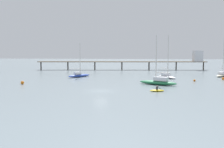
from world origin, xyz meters
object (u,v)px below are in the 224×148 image
(sailboat_cream, at_px, (222,74))
(mooring_buoy_mid, at_px, (223,79))
(mooring_buoy_near, at_px, (22,83))
(mooring_buoy_inner, at_px, (194,80))
(sailboat_white, at_px, (167,75))
(pier, at_px, (153,60))
(sailboat_green, at_px, (158,81))
(sailboat_blue, at_px, (79,75))
(dinghy_yellow, at_px, (157,90))

(sailboat_cream, xyz_separation_m, mooring_buoy_mid, (-2.67, -9.52, -0.32))
(sailboat_cream, xyz_separation_m, mooring_buoy_near, (-50.87, -23.73, -0.28))
(sailboat_cream, distance_m, mooring_buoy_inner, 17.68)
(mooring_buoy_near, relative_size, mooring_buoy_inner, 1.41)
(sailboat_cream, relative_size, mooring_buoy_near, 14.60)
(sailboat_white, bearing_deg, pier, 94.60)
(pier, xyz_separation_m, mooring_buoy_mid, (16.65, -34.68, -3.77))
(sailboat_cream, bearing_deg, sailboat_green, -133.70)
(sailboat_blue, xyz_separation_m, dinghy_yellow, (20.85, -24.56, -0.45))
(sailboat_white, relative_size, mooring_buoy_mid, 17.24)
(sailboat_white, distance_m, mooring_buoy_inner, 10.04)
(sailboat_green, distance_m, sailboat_cream, 29.27)
(sailboat_white, height_order, mooring_buoy_mid, sailboat_white)
(sailboat_green, bearing_deg, sailboat_white, 77.45)
(pier, bearing_deg, sailboat_green, -91.11)
(sailboat_green, xyz_separation_m, dinghy_yellow, (-0.87, -9.75, -0.54))
(sailboat_blue, height_order, mooring_buoy_near, sailboat_blue)
(sailboat_white, bearing_deg, sailboat_green, -102.55)
(sailboat_blue, bearing_deg, mooring_buoy_mid, -4.61)
(pier, distance_m, sailboat_blue, 38.95)
(mooring_buoy_near, bearing_deg, pier, 57.16)
(sailboat_green, distance_m, mooring_buoy_near, 30.76)
(sailboat_blue, height_order, sailboat_cream, sailboat_cream)
(sailboat_green, bearing_deg, dinghy_yellow, -95.09)
(sailboat_blue, height_order, dinghy_yellow, sailboat_blue)
(mooring_buoy_inner, bearing_deg, mooring_buoy_near, -166.26)
(pier, relative_size, mooring_buoy_near, 87.94)
(sailboat_green, relative_size, sailboat_blue, 1.13)
(sailboat_cream, bearing_deg, sailboat_white, -160.71)
(sailboat_white, distance_m, sailboat_blue, 25.12)
(sailboat_green, xyz_separation_m, sailboat_blue, (-21.72, 14.81, -0.10))
(dinghy_yellow, bearing_deg, sailboat_green, 84.91)
(pier, height_order, mooring_buoy_mid, pier)
(sailboat_cream, xyz_separation_m, dinghy_yellow, (-21.09, -30.91, -0.45))
(sailboat_green, xyz_separation_m, mooring_buoy_mid, (17.55, 11.64, -0.41))
(sailboat_blue, distance_m, mooring_buoy_near, 19.54)
(sailboat_green, bearing_deg, mooring_buoy_inner, 37.61)
(sailboat_green, distance_m, sailboat_blue, 26.29)
(dinghy_yellow, bearing_deg, mooring_buoy_mid, 49.27)
(sailboat_cream, height_order, mooring_buoy_near, sailboat_cream)
(sailboat_green, height_order, mooring_buoy_inner, sailboat_green)
(sailboat_cream, height_order, dinghy_yellow, sailboat_cream)
(mooring_buoy_near, bearing_deg, sailboat_white, 27.65)
(dinghy_yellow, distance_m, mooring_buoy_near, 30.64)
(sailboat_cream, relative_size, dinghy_yellow, 4.10)
(sailboat_green, height_order, sailboat_cream, sailboat_cream)
(pier, distance_m, sailboat_white, 31.34)
(sailboat_white, xyz_separation_m, sailboat_cream, (16.82, 5.89, -0.01))
(sailboat_blue, height_order, mooring_buoy_inner, sailboat_blue)
(sailboat_blue, distance_m, dinghy_yellow, 32.22)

